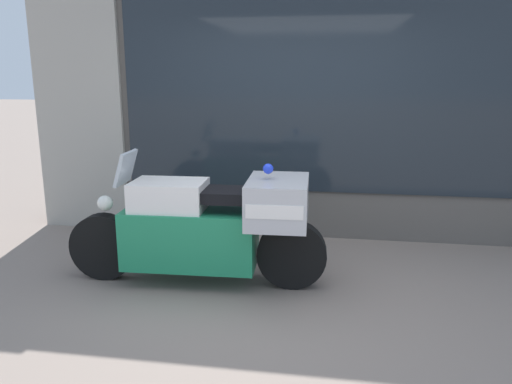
% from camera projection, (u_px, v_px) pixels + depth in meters
% --- Properties ---
extents(ground_plane, '(60.00, 60.00, 0.00)m').
position_uv_depth(ground_plane, '(277.00, 304.00, 4.12)').
color(ground_plane, gray).
extents(shop_building, '(6.24, 0.55, 3.81)m').
position_uv_depth(shop_building, '(259.00, 68.00, 5.66)').
color(shop_building, '#56514C').
rests_on(shop_building, ground).
extents(window_display, '(4.71, 0.30, 2.10)m').
position_uv_depth(window_display, '(336.00, 192.00, 5.88)').
color(window_display, slate).
rests_on(window_display, ground).
extents(paramedic_motorcycle, '(2.34, 0.75, 1.19)m').
position_uv_depth(paramedic_motorcycle, '(211.00, 224.00, 4.41)').
color(paramedic_motorcycle, black).
rests_on(paramedic_motorcycle, ground).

